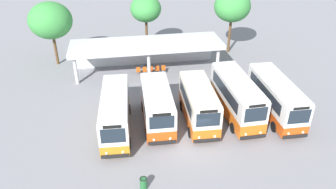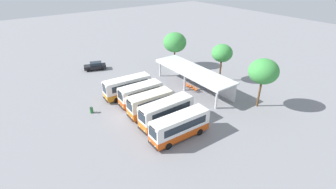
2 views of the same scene
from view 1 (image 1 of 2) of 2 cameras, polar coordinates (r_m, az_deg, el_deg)
name	(u,v)px [view 1 (image 1 of 2)]	position (r m, az deg, el deg)	size (l,w,h in m)	color
ground_plane	(192,142)	(26.04, 4.14, -8.32)	(180.00, 180.00, 0.00)	gray
city_bus_nearest_orange	(115,112)	(26.57, -9.18, -3.00)	(2.59, 7.99, 3.30)	black
city_bus_second_in_row	(157,105)	(27.14, -1.91, -1.87)	(2.56, 6.94, 3.26)	black
city_bus_middle_cream	(199,103)	(27.41, 5.38, -1.54)	(2.55, 6.83, 3.36)	black
city_bus_fourth_amber	(236,96)	(28.68, 11.90, -0.31)	(2.43, 7.93, 3.58)	black
city_bus_fifth_blue	(276,97)	(29.81, 18.36, -0.34)	(2.41, 8.10, 3.32)	black
terminal_canopy	(146,48)	(36.68, -3.84, 8.20)	(16.50, 4.70, 3.40)	silver
waiting_chair_end_by_column	(138,70)	(36.13, -5.21, 4.22)	(0.46, 0.46, 0.86)	slate
waiting_chair_second_from_end	(145,70)	(36.15, -4.09, 4.29)	(0.46, 0.46, 0.86)	slate
waiting_chair_middle_seat	(151,70)	(36.23, -2.99, 4.39)	(0.46, 0.46, 0.86)	slate
waiting_chair_fourth_seat	(157,69)	(36.33, -1.89, 4.49)	(0.46, 0.46, 0.86)	slate
waiting_chair_fifth_seat	(164,68)	(36.44, -0.79, 4.58)	(0.46, 0.46, 0.86)	slate
roadside_tree_behind_canopy	(146,9)	(41.14, -3.91, 14.70)	(3.77, 3.77, 7.01)	brown
roadside_tree_east_of_canopy	(232,6)	(41.18, 11.19, 14.88)	(4.37, 4.37, 7.70)	brown
roadside_tree_west_of_canopy	(50,21)	(39.23, -19.89, 12.07)	(4.79, 4.79, 7.29)	brown
litter_bin_apron	(144,183)	(22.07, -4.31, -15.24)	(0.49, 0.49, 0.90)	#266633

